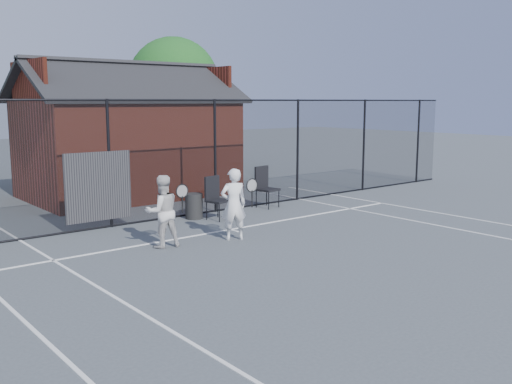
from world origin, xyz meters
TOP-DOWN VIEW (x-y plane):
  - ground at (0.00, 0.00)m, footprint 80.00×80.00m
  - court_lines at (0.00, -1.32)m, footprint 11.02×18.00m
  - fence at (-0.30, 5.00)m, footprint 22.04×3.00m
  - clubhouse at (0.50, 9.00)m, footprint 6.50×4.36m
  - tree_right at (5.50, 14.50)m, footprint 3.97×3.97m
  - player_front at (-0.50, 2.19)m, footprint 0.74×0.59m
  - player_back at (-2.00, 2.59)m, footprint 0.84×0.67m
  - chair_left at (0.46, 4.10)m, footprint 0.62×0.63m
  - chair_right at (2.49, 4.60)m, footprint 0.63×0.64m
  - waste_bin at (0.05, 4.60)m, footprint 0.46×0.46m

SIDE VIEW (x-z plane):
  - ground at x=0.00m, z-range 0.00..0.00m
  - court_lines at x=0.00m, z-range 0.00..0.01m
  - waste_bin at x=0.05m, z-range 0.00..0.64m
  - chair_left at x=0.46m, z-range 0.00..1.06m
  - chair_right at x=2.49m, z-range 0.00..1.12m
  - player_back at x=-2.00m, z-range 0.00..1.48m
  - player_front at x=-0.50m, z-range 0.00..1.54m
  - fence at x=-0.30m, z-range -0.05..2.95m
  - clubhouse at x=0.50m, z-range -0.49..3.70m
  - tree_right at x=5.50m, z-range 0.86..6.56m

